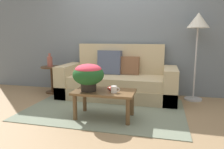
{
  "coord_description": "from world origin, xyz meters",
  "views": [
    {
      "loc": [
        0.92,
        -3.22,
        1.18
      ],
      "look_at": [
        0.08,
        0.19,
        0.56
      ],
      "focal_mm": 33.8,
      "sensor_mm": 36.0,
      "label": 1
    }
  ],
  "objects_px": {
    "side_table": "(52,75)",
    "floor_lamp": "(198,27)",
    "couch": "(117,81)",
    "table_vase": "(50,61)",
    "snack_bowl": "(112,88)",
    "potted_plant": "(88,74)",
    "coffee_mug": "(114,89)",
    "coffee_table": "(104,96)"
  },
  "relations": [
    {
      "from": "side_table",
      "to": "snack_bowl",
      "type": "bearing_deg",
      "value": -34.46
    },
    {
      "from": "side_table",
      "to": "coffee_mug",
      "type": "distance_m",
      "value": 2.05
    },
    {
      "from": "floor_lamp",
      "to": "table_vase",
      "type": "bearing_deg",
      "value": -176.54
    },
    {
      "from": "side_table",
      "to": "snack_bowl",
      "type": "height_order",
      "value": "side_table"
    },
    {
      "from": "couch",
      "to": "coffee_table",
      "type": "height_order",
      "value": "couch"
    },
    {
      "from": "couch",
      "to": "coffee_mug",
      "type": "xyz_separation_m",
      "value": [
        0.22,
        -1.2,
        0.14
      ]
    },
    {
      "from": "side_table",
      "to": "floor_lamp",
      "type": "bearing_deg",
      "value": 3.16
    },
    {
      "from": "table_vase",
      "to": "coffee_table",
      "type": "bearing_deg",
      "value": -36.44
    },
    {
      "from": "side_table",
      "to": "floor_lamp",
      "type": "relative_size",
      "value": 0.35
    },
    {
      "from": "couch",
      "to": "table_vase",
      "type": "relative_size",
      "value": 8.06
    },
    {
      "from": "coffee_mug",
      "to": "couch",
      "type": "bearing_deg",
      "value": 100.19
    },
    {
      "from": "coffee_mug",
      "to": "table_vase",
      "type": "height_order",
      "value": "table_vase"
    },
    {
      "from": "floor_lamp",
      "to": "snack_bowl",
      "type": "bearing_deg",
      "value": -135.86
    },
    {
      "from": "table_vase",
      "to": "floor_lamp",
      "type": "bearing_deg",
      "value": 3.46
    },
    {
      "from": "coffee_mug",
      "to": "snack_bowl",
      "type": "distance_m",
      "value": 0.12
    },
    {
      "from": "potted_plant",
      "to": "snack_bowl",
      "type": "height_order",
      "value": "potted_plant"
    },
    {
      "from": "side_table",
      "to": "table_vase",
      "type": "relative_size",
      "value": 2.05
    },
    {
      "from": "couch",
      "to": "snack_bowl",
      "type": "relative_size",
      "value": 17.55
    },
    {
      "from": "potted_plant",
      "to": "table_vase",
      "type": "height_order",
      "value": "table_vase"
    },
    {
      "from": "coffee_mug",
      "to": "table_vase",
      "type": "xyz_separation_m",
      "value": [
        -1.68,
        1.19,
        0.23
      ]
    },
    {
      "from": "couch",
      "to": "floor_lamp",
      "type": "xyz_separation_m",
      "value": [
        1.46,
        0.16,
        1.05
      ]
    },
    {
      "from": "potted_plant",
      "to": "coffee_mug",
      "type": "height_order",
      "value": "potted_plant"
    },
    {
      "from": "floor_lamp",
      "to": "table_vase",
      "type": "height_order",
      "value": "floor_lamp"
    },
    {
      "from": "side_table",
      "to": "table_vase",
      "type": "bearing_deg",
      "value": -136.91
    },
    {
      "from": "potted_plant",
      "to": "coffee_mug",
      "type": "distance_m",
      "value": 0.43
    },
    {
      "from": "potted_plant",
      "to": "snack_bowl",
      "type": "xyz_separation_m",
      "value": [
        0.33,
        0.09,
        -0.21
      ]
    },
    {
      "from": "coffee_table",
      "to": "floor_lamp",
      "type": "relative_size",
      "value": 0.55
    },
    {
      "from": "couch",
      "to": "snack_bowl",
      "type": "distance_m",
      "value": 1.12
    },
    {
      "from": "couch",
      "to": "snack_bowl",
      "type": "bearing_deg",
      "value": -81.88
    },
    {
      "from": "potted_plant",
      "to": "coffee_table",
      "type": "bearing_deg",
      "value": 14.01
    },
    {
      "from": "couch",
      "to": "table_vase",
      "type": "bearing_deg",
      "value": -179.45
    },
    {
      "from": "coffee_mug",
      "to": "snack_bowl",
      "type": "xyz_separation_m",
      "value": [
        -0.06,
        0.1,
        -0.01
      ]
    },
    {
      "from": "couch",
      "to": "coffee_mug",
      "type": "bearing_deg",
      "value": -79.81
    },
    {
      "from": "coffee_table",
      "to": "table_vase",
      "type": "relative_size",
      "value": 3.17
    },
    {
      "from": "table_vase",
      "to": "potted_plant",
      "type": "bearing_deg",
      "value": -42.2
    },
    {
      "from": "side_table",
      "to": "snack_bowl",
      "type": "distance_m",
      "value": 1.95
    },
    {
      "from": "table_vase",
      "to": "coffee_mug",
      "type": "bearing_deg",
      "value": -35.23
    },
    {
      "from": "potted_plant",
      "to": "floor_lamp",
      "type": "bearing_deg",
      "value": 39.78
    },
    {
      "from": "potted_plant",
      "to": "side_table",
      "type": "bearing_deg",
      "value": 137.02
    },
    {
      "from": "couch",
      "to": "side_table",
      "type": "height_order",
      "value": "couch"
    },
    {
      "from": "couch",
      "to": "potted_plant",
      "type": "xyz_separation_m",
      "value": [
        -0.17,
        -1.19,
        0.34
      ]
    },
    {
      "from": "snack_bowl",
      "to": "table_vase",
      "type": "height_order",
      "value": "table_vase"
    }
  ]
}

